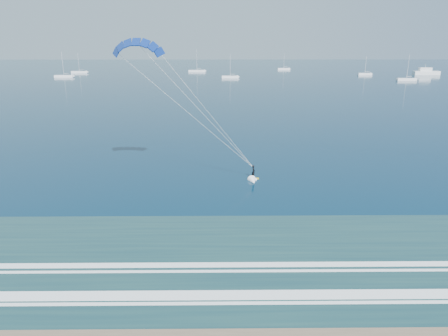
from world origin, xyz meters
The scene contains 9 objects.
kitesurfer_rig centered at (0.67, 29.36, 9.50)m, with size 18.27×4.64×18.46m.
motor_yacht centered at (120.71, 213.28, 1.57)m, with size 14.46×3.86×6.05m.
sailboat_1 centered at (-78.52, 196.42, 0.69)m, with size 9.71×2.40×13.19m.
sailboat_2 centered at (-11.12, 239.32, 0.70)m, with size 10.56×2.40×13.98m.
sailboat_3 centered at (8.62, 191.25, 0.68)m, with size 8.57×2.40×11.91m.
sailboat_4 centered at (46.63, 259.45, 0.68)m, with size 8.26×2.40×11.30m.
sailboat_5 centered at (84.99, 210.85, 0.67)m, with size 7.60×2.40×10.52m.
sailboat_6 centered at (92.68, 175.50, 0.69)m, with size 9.21×2.40×12.42m.
sailboat_7 centered at (-81.24, 228.62, 0.67)m, with size 9.55×2.40×11.53m.
Camera 1 is at (3.41, -18.46, 16.82)m, focal length 32.00 mm.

